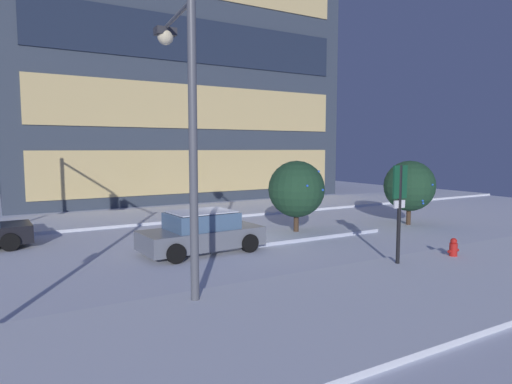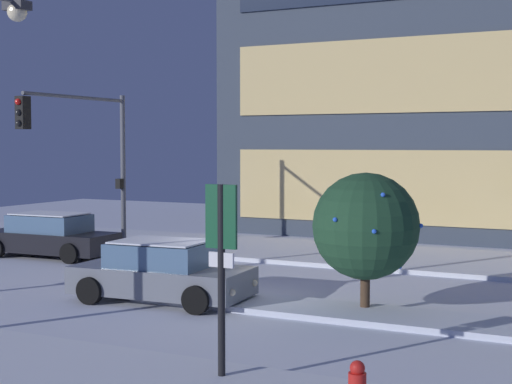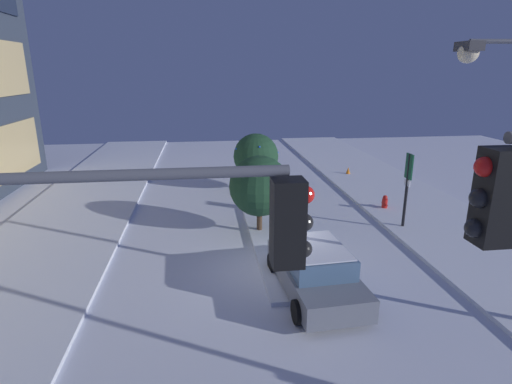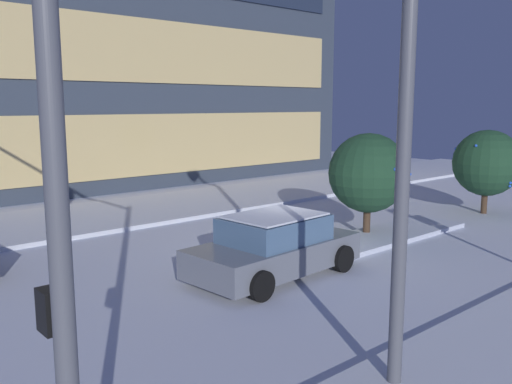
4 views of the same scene
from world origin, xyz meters
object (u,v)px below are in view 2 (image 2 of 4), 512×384
object	(u,v)px
car_far	(50,236)
decorated_tree_left_of_median	(366,226)
car_near	(162,273)
parking_info_sign	(221,257)
traffic_light_corner_far_left	(84,142)

from	to	relation	value
car_far	decorated_tree_left_of_median	xyz separation A→B (m)	(12.34, -3.53, 1.27)
car_near	parking_info_sign	size ratio (longest dim) A/B	1.41
car_far	decorated_tree_left_of_median	distance (m)	12.90
traffic_light_corner_far_left	parking_info_sign	xyz separation A→B (m)	(10.91, -10.12, -1.85)
car_near	parking_info_sign	world-z (taller)	parking_info_sign
car_near	decorated_tree_left_of_median	distance (m)	5.10
traffic_light_corner_far_left	decorated_tree_left_of_median	distance (m)	12.18
car_far	traffic_light_corner_far_left	world-z (taller)	traffic_light_corner_far_left
car_near	decorated_tree_left_of_median	size ratio (longest dim) A/B	1.41
car_far	decorated_tree_left_of_median	bearing A→B (deg)	162.10
car_near	car_far	world-z (taller)	same
car_far	parking_info_sign	bearing A→B (deg)	139.50
decorated_tree_left_of_median	car_near	bearing A→B (deg)	-168.45
traffic_light_corner_far_left	decorated_tree_left_of_median	bearing A→B (deg)	69.96
car_near	traffic_light_corner_far_left	size ratio (longest dim) A/B	0.81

